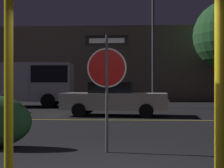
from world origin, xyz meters
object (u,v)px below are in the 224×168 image
(yellow_pole_left, at_px, (9,58))
(yellow_pole_right, at_px, (220,60))
(delivery_truck, at_px, (25,81))
(street_lamp, at_px, (153,18))
(stop_sign, at_px, (107,69))
(passing_car_2, at_px, (114,99))

(yellow_pole_left, height_order, yellow_pole_right, yellow_pole_left)
(delivery_truck, distance_m, street_lamp, 8.83)
(stop_sign, relative_size, delivery_truck, 0.37)
(passing_car_2, distance_m, street_lamp, 7.02)
(yellow_pole_left, distance_m, passing_car_2, 9.48)
(stop_sign, bearing_deg, passing_car_2, 93.38)
(yellow_pole_right, distance_m, passing_car_2, 9.84)
(yellow_pole_right, height_order, street_lamp, street_lamp)
(delivery_truck, relative_size, street_lamp, 0.85)
(delivery_truck, xyz_separation_m, street_lamp, (7.96, -0.57, 3.78))
(yellow_pole_left, xyz_separation_m, passing_car_2, (1.11, 9.36, -1.03))
(yellow_pole_right, height_order, delivery_truck, yellow_pole_right)
(stop_sign, bearing_deg, yellow_pole_left, -120.64)
(delivery_truck, bearing_deg, street_lamp, 82.67)
(delivery_truck, bearing_deg, passing_car_2, 43.98)
(yellow_pole_left, distance_m, delivery_truck, 15.53)
(passing_car_2, xyz_separation_m, delivery_truck, (-5.85, 5.42, 0.83))
(stop_sign, xyz_separation_m, yellow_pole_right, (1.63, -2.26, -0.00))
(stop_sign, distance_m, yellow_pole_right, 2.79)
(stop_sign, height_order, yellow_pole_right, yellow_pole_right)
(stop_sign, height_order, yellow_pole_left, yellow_pole_left)
(yellow_pole_left, height_order, street_lamp, street_lamp)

